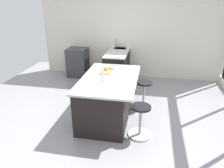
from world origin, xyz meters
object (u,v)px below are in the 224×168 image
object	(u,v)px
oven_range	(78,62)
water_bottle	(103,75)
cutting_board	(105,72)
kitchen_island	(107,97)
stool_middle	(140,122)
apple_yellow	(106,68)
stool_by_window	(144,95)
fruit_bowl	(113,67)

from	to	relation	value
oven_range	water_bottle	size ratio (longest dim) A/B	2.85
oven_range	cutting_board	xyz separation A→B (m)	(1.98, 1.34, 0.45)
kitchen_island	stool_middle	bearing A→B (deg)	52.01
water_bottle	stool_middle	bearing A→B (deg)	65.26
cutting_board	apple_yellow	xyz separation A→B (m)	(-0.08, -0.01, 0.05)
water_bottle	oven_range	bearing A→B (deg)	-150.75
stool_middle	water_bottle	xyz separation A→B (m)	(-0.36, -0.78, 0.72)
cutting_board	water_bottle	size ratio (longest dim) A/B	1.15
water_bottle	cutting_board	bearing A→B (deg)	-172.99
stool_by_window	stool_middle	bearing A→B (deg)	0.00
oven_range	stool_middle	xyz separation A→B (m)	(2.87, 2.18, -0.15)
stool_by_window	fruit_bowl	world-z (taller)	fruit_bowl
oven_range	water_bottle	distance (m)	2.93
fruit_bowl	kitchen_island	bearing A→B (deg)	-1.44
water_bottle	fruit_bowl	world-z (taller)	water_bottle
stool_by_window	stool_middle	xyz separation A→B (m)	(1.15, 0.00, 0.00)
kitchen_island	water_bottle	bearing A→B (deg)	-11.08
kitchen_island	cutting_board	size ratio (longest dim) A/B	5.07
kitchen_island	apple_yellow	world-z (taller)	apple_yellow
kitchen_island	apple_yellow	size ratio (longest dim) A/B	23.01
oven_range	cutting_board	world-z (taller)	cutting_board
oven_range	kitchen_island	world-z (taller)	oven_range
oven_range	kitchen_island	distance (m)	2.72
kitchen_island	stool_middle	size ratio (longest dim) A/B	2.96
stool_by_window	apple_yellow	world-z (taller)	apple_yellow
stool_middle	apple_yellow	bearing A→B (deg)	-138.67
kitchen_island	stool_by_window	bearing A→B (deg)	127.99
water_bottle	fruit_bowl	xyz separation A→B (m)	(-0.80, 0.06, -0.08)
stool_by_window	apple_yellow	distance (m)	1.09
kitchen_island	water_bottle	distance (m)	0.60
oven_range	water_bottle	bearing A→B (deg)	29.25
oven_range	stool_by_window	xyz separation A→B (m)	(1.72, 2.18, -0.15)
kitchen_island	apple_yellow	distance (m)	0.65
stool_middle	apple_yellow	world-z (taller)	apple_yellow
stool_middle	water_bottle	distance (m)	1.12
stool_middle	water_bottle	bearing A→B (deg)	-114.74
kitchen_island	stool_middle	distance (m)	0.95
apple_yellow	water_bottle	size ratio (longest dim) A/B	0.25
stool_middle	water_bottle	world-z (taller)	water_bottle
cutting_board	water_bottle	world-z (taller)	water_bottle
stool_middle	apple_yellow	size ratio (longest dim) A/B	7.78
kitchen_island	fruit_bowl	size ratio (longest dim) A/B	7.81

